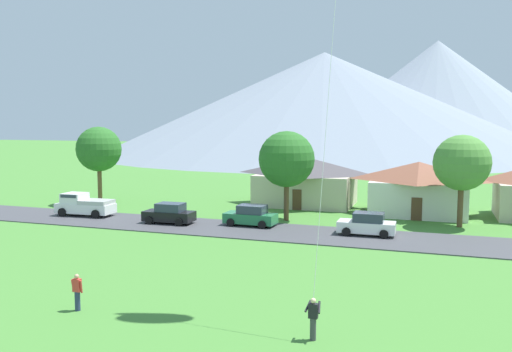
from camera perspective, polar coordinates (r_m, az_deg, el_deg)
The scene contains 13 objects.
road_strip at distance 39.41m, azimuth 9.61°, elevation -6.51°, with size 160.00×6.51×0.08m, color #424247.
mountain_central_ridge at distance 171.48m, azimuth 19.00°, elevation 8.23°, with size 85.11×85.11×33.29m, color gray.
mountain_far_east_ridge at distance 145.32m, azimuth 7.39°, elevation 7.83°, with size 121.44×121.44×27.39m, color gray.
house_leftmost at distance 53.95m, azimuth 5.43°, elevation -0.45°, with size 10.29×7.65×4.92m.
house_rightmost at distance 50.06m, azimuth 17.22°, elevation -1.19°, with size 9.04×6.61×4.87m.
tree_near_left at distance 56.58m, azimuth -16.71°, elevation 2.79°, with size 4.62×4.62×8.01m.
tree_left_of_center at distance 44.90m, azimuth 3.34°, elevation 1.82°, with size 4.81×4.81×7.71m.
tree_center at distance 45.04m, azimuth 21.46°, elevation 1.32°, with size 4.49×4.49×7.46m.
parked_car_black_west_end at distance 44.26m, azimuth -9.39°, elevation -4.06°, with size 4.25×2.18×1.68m.
parked_car_white_mid_west at distance 40.01m, azimuth 11.96°, elevation -5.16°, with size 4.22×2.12×1.68m.
parked_car_green_east_end at distance 42.68m, azimuth -0.57°, elevation -4.35°, with size 4.24×2.17×1.68m.
pickup_truck_white_east_side at distance 49.72m, azimuth -18.17°, elevation -2.97°, with size 5.29×2.51×1.99m.
watcher_person at distance 25.28m, azimuth -18.85°, elevation -11.79°, with size 0.56×0.24×1.68m.
Camera 1 is at (6.20, -8.37, 8.37)m, focal length 36.83 mm.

